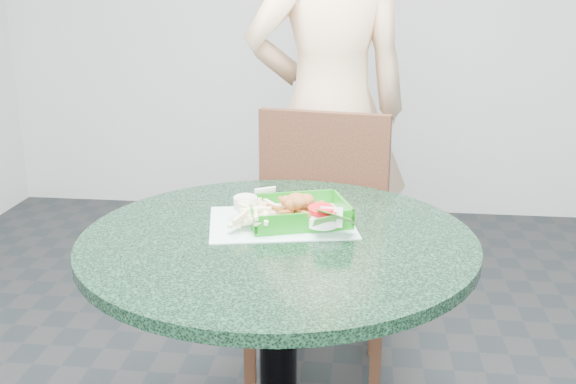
# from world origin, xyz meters

# --- Properties ---
(cafe_table) EXTENTS (0.97, 0.97, 0.75)m
(cafe_table) POSITION_xyz_m (0.00, 0.00, 0.58)
(cafe_table) COLOR black
(cafe_table) RESTS_ON floor
(dining_chair) EXTENTS (0.47, 0.47, 0.93)m
(dining_chair) POSITION_xyz_m (0.06, 0.67, 0.53)
(dining_chair) COLOR #522B16
(dining_chair) RESTS_ON floor
(diner_person) EXTENTS (0.87, 0.71, 2.08)m
(diner_person) POSITION_xyz_m (0.06, 1.02, 1.04)
(diner_person) COLOR beige
(diner_person) RESTS_ON floor
(placemat) EXTENTS (0.41, 0.34, 0.00)m
(placemat) POSITION_xyz_m (-0.00, 0.09, 0.75)
(placemat) COLOR #A9D7CA
(placemat) RESTS_ON cafe_table
(food_basket) EXTENTS (0.25, 0.18, 0.05)m
(food_basket) POSITION_xyz_m (0.04, 0.10, 0.77)
(food_basket) COLOR #127F13
(food_basket) RESTS_ON placemat
(crab_sandwich) EXTENTS (0.12, 0.12, 0.07)m
(crab_sandwich) POSITION_xyz_m (0.03, 0.08, 0.80)
(crab_sandwich) COLOR gold
(crab_sandwich) RESTS_ON food_basket
(fries_pile) EXTENTS (0.16, 0.17, 0.05)m
(fries_pile) POSITION_xyz_m (-0.07, 0.08, 0.79)
(fries_pile) COLOR #FEEFB7
(fries_pile) RESTS_ON food_basket
(sauce_ramekin) EXTENTS (0.06, 0.06, 0.03)m
(sauce_ramekin) POSITION_xyz_m (-0.09, 0.14, 0.80)
(sauce_ramekin) COLOR white
(sauce_ramekin) RESTS_ON food_basket
(garnish_cup) EXTENTS (0.12, 0.11, 0.05)m
(garnish_cup) POSITION_xyz_m (0.09, 0.01, 0.79)
(garnish_cup) COLOR white
(garnish_cup) RESTS_ON food_basket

